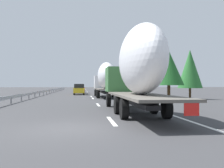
{
  "coord_description": "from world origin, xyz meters",
  "views": [
    {
      "loc": [
        -10.4,
        -0.37,
        1.74
      ],
      "look_at": [
        19.6,
        -3.88,
        1.81
      ],
      "focal_mm": 42.05,
      "sensor_mm": 36.0,
      "label": 1
    }
  ],
  "objects_px": {
    "truck_lead": "(105,78)",
    "road_sign": "(112,83)",
    "truck_trailing": "(136,68)",
    "car_red_compact": "(80,89)",
    "car_yellow_coupe": "(79,89)"
  },
  "relations": [
    {
      "from": "truck_lead",
      "to": "road_sign",
      "type": "xyz_separation_m",
      "value": [
        18.33,
        -3.1,
        -0.48
      ]
    },
    {
      "from": "truck_trailing",
      "to": "car_red_compact",
      "type": "height_order",
      "value": "truck_trailing"
    },
    {
      "from": "truck_lead",
      "to": "car_yellow_coupe",
      "type": "height_order",
      "value": "truck_lead"
    },
    {
      "from": "car_yellow_coupe",
      "to": "truck_lead",
      "type": "bearing_deg",
      "value": -160.47
    },
    {
      "from": "car_red_compact",
      "to": "road_sign",
      "type": "height_order",
      "value": "road_sign"
    },
    {
      "from": "truck_lead",
      "to": "truck_trailing",
      "type": "distance_m",
      "value": 20.07
    },
    {
      "from": "road_sign",
      "to": "truck_trailing",
      "type": "bearing_deg",
      "value": 175.38
    },
    {
      "from": "truck_lead",
      "to": "truck_trailing",
      "type": "relative_size",
      "value": 0.87
    },
    {
      "from": "truck_lead",
      "to": "car_red_compact",
      "type": "distance_m",
      "value": 18.82
    },
    {
      "from": "car_red_compact",
      "to": "car_yellow_coupe",
      "type": "height_order",
      "value": "car_yellow_coupe"
    },
    {
      "from": "car_yellow_coupe",
      "to": "car_red_compact",
      "type": "bearing_deg",
      "value": -0.87
    },
    {
      "from": "car_red_compact",
      "to": "road_sign",
      "type": "xyz_separation_m",
      "value": [
        -0.09,
        -6.61,
        1.18
      ]
    },
    {
      "from": "car_yellow_coupe",
      "to": "road_sign",
      "type": "relative_size",
      "value": 1.52
    },
    {
      "from": "road_sign",
      "to": "car_red_compact",
      "type": "bearing_deg",
      "value": 89.24
    },
    {
      "from": "truck_trailing",
      "to": "road_sign",
      "type": "xyz_separation_m",
      "value": [
        38.4,
        -3.1,
        -0.63
      ]
    }
  ]
}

